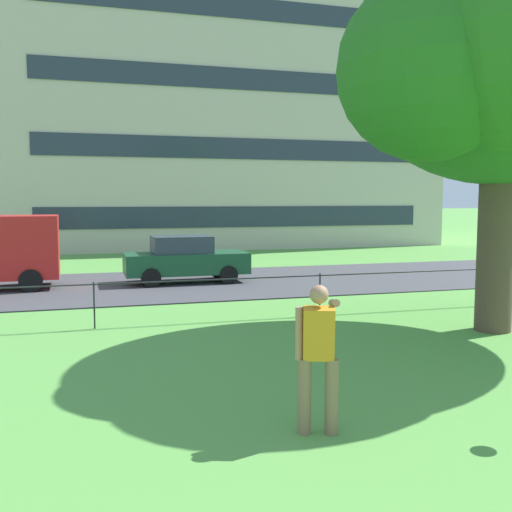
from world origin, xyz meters
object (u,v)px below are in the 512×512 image
at_px(person_thrower, 318,354).
at_px(apartment_building_background, 211,127).
at_px(tree_large_lawn, 498,55).
at_px(car_dark_green_far_right, 185,259).

relative_size(person_thrower, apartment_building_background, 0.07).
bearing_deg(apartment_building_background, tree_large_lawn, -90.55).
bearing_deg(car_dark_green_far_right, apartment_building_background, 75.49).
bearing_deg(person_thrower, car_dark_green_far_right, 87.50).
bearing_deg(tree_large_lawn, person_thrower, -145.12).
bearing_deg(tree_large_lawn, apartment_building_background, 89.45).
xyz_separation_m(person_thrower, car_dark_green_far_right, (0.56, 12.87, -0.18)).
bearing_deg(apartment_building_background, car_dark_green_far_right, -104.51).
distance_m(tree_large_lawn, car_dark_green_far_right, 11.38).
xyz_separation_m(tree_large_lawn, car_dark_green_far_right, (-4.58, 9.28, -4.72)).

